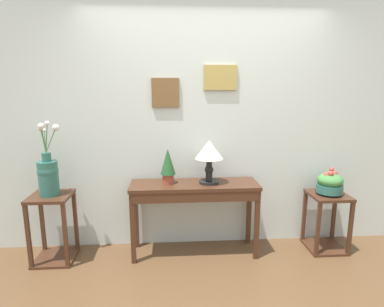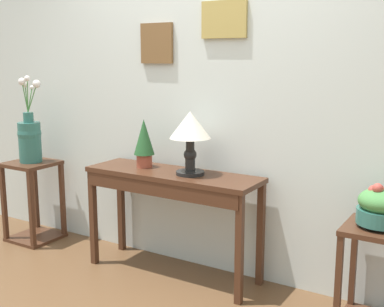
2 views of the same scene
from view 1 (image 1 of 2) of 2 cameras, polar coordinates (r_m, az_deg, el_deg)
name	(u,v)px [view 1 (image 1 of 2)]	position (r m, az deg, el deg)	size (l,w,h in m)	color
back_wall_with_art	(205,118)	(3.45, 2.26, 6.35)	(9.00, 0.13, 2.80)	silver
console_table	(195,194)	(3.29, 0.45, -7.21)	(1.29, 0.39, 0.77)	#472819
table_lamp	(209,153)	(3.22, 3.06, 0.03)	(0.28, 0.28, 0.44)	black
potted_plant_on_console	(168,164)	(3.24, -4.28, -1.95)	(0.15, 0.15, 0.36)	#9E4733
pedestal_stand_left	(53,228)	(3.58, -23.29, -11.96)	(0.39, 0.39, 0.69)	#472819
flower_vase_tall_left	(48,173)	(3.40, -24.06, -3.16)	(0.24, 0.20, 0.73)	#2D665B
pedestal_stand_right	(326,222)	(3.81, 22.61, -11.03)	(0.39, 0.39, 0.62)	#472819
planter_bowl_wide_right	(330,183)	(3.66, 23.15, -4.78)	(0.27, 0.27, 0.28)	#2D665B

